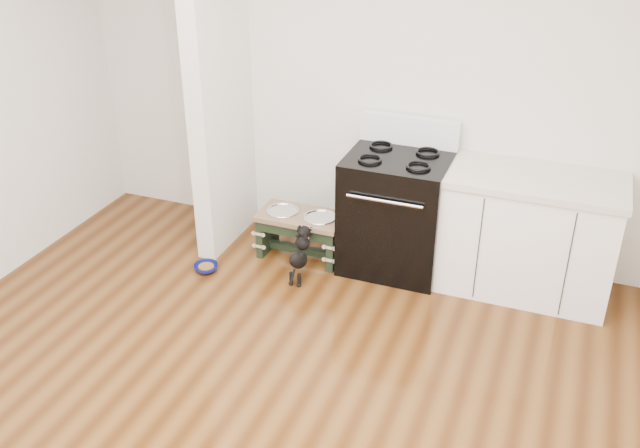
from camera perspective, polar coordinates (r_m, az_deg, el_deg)
The scene contains 8 objects.
ground at distance 4.17m, azimuth -6.19°, elevation -17.12°, with size 5.00×5.00×0.00m, color #41210B.
room_shell at distance 3.23m, azimuth -7.66°, elevation 3.58°, with size 5.00×5.00×5.00m.
partition_wall at distance 5.58m, azimuth -8.07°, elevation 11.24°, with size 0.15×0.80×2.70m, color silver.
oven_range at distance 5.46m, azimuth 6.12°, elevation 1.08°, with size 0.76×0.69×1.14m.
cabinet_run at distance 5.36m, azimuth 16.28°, elevation -0.83°, with size 1.24×0.64×0.91m.
dog_feeder at distance 5.64m, azimuth -1.53°, elevation -0.24°, with size 0.68×0.36×0.39m.
puppy at distance 5.37m, azimuth -1.61°, elevation -2.31°, with size 0.12×0.35×0.42m.
floor_bowl at distance 5.63m, azimuth -9.10°, elevation -3.47°, with size 0.25×0.25×0.06m.
Camera 1 is at (1.45, -2.56, 2.95)m, focal length 40.00 mm.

